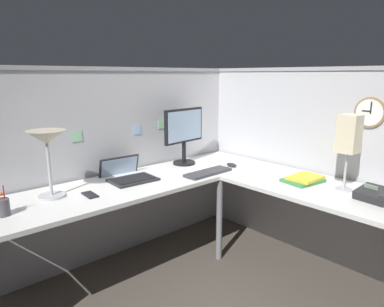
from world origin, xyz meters
The scene contains 18 objects.
ground_plane centered at (0.00, 0.00, 0.00)m, with size 6.80×6.80×0.00m, color #4C443D.
cubicle_wall_back centered at (-0.36, 0.87, 0.79)m, with size 2.57×0.12×1.58m.
cubicle_wall_right centered at (0.87, -0.27, 0.79)m, with size 0.12×2.37×1.58m.
desk centered at (-0.15, -0.05, 0.63)m, with size 2.35×2.15×0.73m.
monitor centered at (0.19, 0.64, 1.02)m, with size 0.46×0.20×0.50m.
laptop centered at (-0.43, 0.60, 0.75)m, with size 0.36×0.40×0.22m.
keyboard centered at (0.12, 0.26, 0.74)m, with size 0.43×0.14×0.02m, color #38383D.
computer_mouse centered at (0.43, 0.28, 0.75)m, with size 0.06×0.10×0.03m, color #232326.
desk_lamp_dome centered at (-1.04, 0.55, 1.09)m, with size 0.24×0.24×0.44m.
pen_cup centered at (-1.36, 0.42, 0.78)m, with size 0.08×0.08×0.18m.
cell_phone centered at (-0.83, 0.41, 0.73)m, with size 0.07×0.14×0.01m, color black.
office_phone centered at (0.48, -0.90, 0.77)m, with size 0.21×0.23×0.11m.
book_stack centered at (0.50, -0.38, 0.75)m, with size 0.31×0.25×0.04m.
desk_lamp_paper centered at (0.54, -0.67, 1.11)m, with size 0.13×0.13×0.53m.
wall_clock centered at (0.82, -0.68, 1.26)m, with size 0.04×0.22×0.22m.
pinned_note_leftmost centered at (0.08, 0.82, 1.08)m, with size 0.08×0.00×0.07m, color #8CCC99.
pinned_note_middle centered at (-0.72, 0.82, 1.06)m, with size 0.08×0.00×0.08m, color #8CCC99.
pinned_note_rightmost centered at (-0.18, 0.82, 1.06)m, with size 0.07×0.00×0.08m, color #99B7E5.
Camera 1 is at (-1.82, -1.70, 1.52)m, focal length 32.86 mm.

